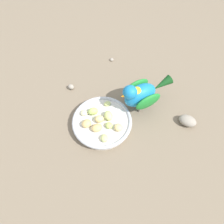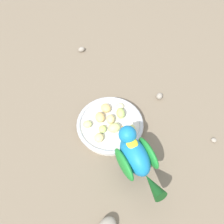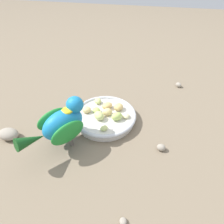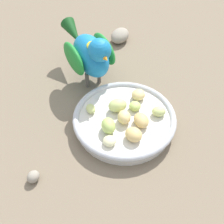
{
  "view_description": "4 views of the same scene",
  "coord_description": "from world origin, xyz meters",
  "px_view_note": "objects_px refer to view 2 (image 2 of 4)",
  "views": [
    {
      "loc": [
        -0.21,
        0.31,
        0.66
      ],
      "look_at": [
        -0.04,
        -0.02,
        0.07
      ],
      "focal_mm": 32.82,
      "sensor_mm": 36.0,
      "label": 1
    },
    {
      "loc": [
        -0.39,
        -0.22,
        0.72
      ],
      "look_at": [
        0.02,
        0.01,
        0.05
      ],
      "focal_mm": 41.2,
      "sensor_mm": 36.0,
      "label": 2
    },
    {
      "loc": [
        0.12,
        -0.46,
        0.44
      ],
      "look_at": [
        0.02,
        0.0,
        0.04
      ],
      "focal_mm": 30.06,
      "sensor_mm": 36.0,
      "label": 3
    },
    {
      "loc": [
        0.38,
        0.18,
        0.51
      ],
      "look_at": [
        0.01,
        -0.01,
        0.05
      ],
      "focal_mm": 50.07,
      "sensor_mm": 36.0,
      "label": 4
    }
  ],
  "objects_px": {
    "apple_piece_7": "(106,108)",
    "feeding_bowl": "(110,125)",
    "apple_piece_0": "(87,124)",
    "pebble_1": "(214,140)",
    "apple_piece_3": "(99,138)",
    "apple_piece_9": "(120,106)",
    "apple_piece_1": "(114,128)",
    "apple_piece_2": "(111,119)",
    "apple_piece_6": "(100,117)",
    "pebble_0": "(160,96)",
    "apple_piece_8": "(103,129)",
    "parrot": "(136,156)",
    "apple_piece_4": "(132,128)",
    "apple_piece_5": "(121,113)",
    "pebble_2": "(82,49)"
  },
  "relations": [
    {
      "from": "pebble_1",
      "to": "pebble_2",
      "type": "relative_size",
      "value": 0.65
    },
    {
      "from": "feeding_bowl",
      "to": "apple_piece_6",
      "type": "bearing_deg",
      "value": 90.95
    },
    {
      "from": "pebble_0",
      "to": "apple_piece_3",
      "type": "bearing_deg",
      "value": 160.85
    },
    {
      "from": "apple_piece_2",
      "to": "apple_piece_5",
      "type": "height_order",
      "value": "apple_piece_5"
    },
    {
      "from": "apple_piece_7",
      "to": "apple_piece_8",
      "type": "height_order",
      "value": "apple_piece_7"
    },
    {
      "from": "apple_piece_4",
      "to": "pebble_1",
      "type": "relative_size",
      "value": 1.51
    },
    {
      "from": "apple_piece_2",
      "to": "apple_piece_8",
      "type": "bearing_deg",
      "value": 173.36
    },
    {
      "from": "apple_piece_0",
      "to": "pebble_1",
      "type": "distance_m",
      "value": 0.4
    },
    {
      "from": "pebble_1",
      "to": "apple_piece_6",
      "type": "bearing_deg",
      "value": 109.37
    },
    {
      "from": "apple_piece_7",
      "to": "apple_piece_2",
      "type": "bearing_deg",
      "value": -129.53
    },
    {
      "from": "feeding_bowl",
      "to": "apple_piece_8",
      "type": "bearing_deg",
      "value": 166.1
    },
    {
      "from": "apple_piece_9",
      "to": "parrot",
      "type": "distance_m",
      "value": 0.22
    },
    {
      "from": "apple_piece_1",
      "to": "apple_piece_2",
      "type": "bearing_deg",
      "value": 47.68
    },
    {
      "from": "apple_piece_4",
      "to": "apple_piece_1",
      "type": "bearing_deg",
      "value": 121.87
    },
    {
      "from": "apple_piece_7",
      "to": "parrot",
      "type": "relative_size",
      "value": 0.18
    },
    {
      "from": "apple_piece_2",
      "to": "apple_piece_3",
      "type": "height_order",
      "value": "apple_piece_2"
    },
    {
      "from": "apple_piece_6",
      "to": "pebble_1",
      "type": "xyz_separation_m",
      "value": [
        0.12,
        -0.35,
        -0.03
      ]
    },
    {
      "from": "feeding_bowl",
      "to": "apple_piece_1",
      "type": "height_order",
      "value": "apple_piece_1"
    },
    {
      "from": "apple_piece_8",
      "to": "apple_piece_9",
      "type": "distance_m",
      "value": 0.11
    },
    {
      "from": "apple_piece_2",
      "to": "apple_piece_7",
      "type": "bearing_deg",
      "value": 50.47
    },
    {
      "from": "apple_piece_3",
      "to": "pebble_2",
      "type": "relative_size",
      "value": 1.17
    },
    {
      "from": "apple_piece_3",
      "to": "apple_piece_9",
      "type": "xyz_separation_m",
      "value": [
        0.14,
        0.0,
        -0.0
      ]
    },
    {
      "from": "apple_piece_7",
      "to": "parrot",
      "type": "height_order",
      "value": "parrot"
    },
    {
      "from": "feeding_bowl",
      "to": "pebble_2",
      "type": "distance_m",
      "value": 0.38
    },
    {
      "from": "apple_piece_7",
      "to": "pebble_1",
      "type": "relative_size",
      "value": 2.07
    },
    {
      "from": "feeding_bowl",
      "to": "apple_piece_7",
      "type": "relative_size",
      "value": 6.12
    },
    {
      "from": "apple_piece_7",
      "to": "pebble_0",
      "type": "height_order",
      "value": "apple_piece_7"
    },
    {
      "from": "apple_piece_4",
      "to": "apple_piece_5",
      "type": "height_order",
      "value": "apple_piece_5"
    },
    {
      "from": "apple_piece_6",
      "to": "pebble_0",
      "type": "relative_size",
      "value": 1.5
    },
    {
      "from": "apple_piece_2",
      "to": "apple_piece_7",
      "type": "height_order",
      "value": "apple_piece_2"
    },
    {
      "from": "feeding_bowl",
      "to": "apple_piece_2",
      "type": "bearing_deg",
      "value": 16.83
    },
    {
      "from": "apple_piece_7",
      "to": "feeding_bowl",
      "type": "bearing_deg",
      "value": -135.69
    },
    {
      "from": "apple_piece_2",
      "to": "apple_piece_1",
      "type": "bearing_deg",
      "value": -132.32
    },
    {
      "from": "apple_piece_6",
      "to": "parrot",
      "type": "relative_size",
      "value": 0.2
    },
    {
      "from": "apple_piece_6",
      "to": "apple_piece_1",
      "type": "bearing_deg",
      "value": -102.22
    },
    {
      "from": "apple_piece_1",
      "to": "apple_piece_2",
      "type": "height_order",
      "value": "apple_piece_1"
    },
    {
      "from": "apple_piece_5",
      "to": "pebble_1",
      "type": "relative_size",
      "value": 2.19
    },
    {
      "from": "apple_piece_8",
      "to": "pebble_0",
      "type": "distance_m",
      "value": 0.25
    },
    {
      "from": "apple_piece_5",
      "to": "apple_piece_6",
      "type": "xyz_separation_m",
      "value": [
        -0.05,
        0.05,
        -0.0
      ]
    },
    {
      "from": "apple_piece_8",
      "to": "parrot",
      "type": "xyz_separation_m",
      "value": [
        -0.06,
        -0.14,
        0.05
      ]
    },
    {
      "from": "apple_piece_0",
      "to": "apple_piece_7",
      "type": "xyz_separation_m",
      "value": [
        0.08,
        -0.02,
        0.0
      ]
    },
    {
      "from": "pebble_1",
      "to": "apple_piece_5",
      "type": "bearing_deg",
      "value": 104.51
    },
    {
      "from": "apple_piece_4",
      "to": "apple_piece_9",
      "type": "height_order",
      "value": "same"
    },
    {
      "from": "apple_piece_3",
      "to": "parrot",
      "type": "xyz_separation_m",
      "value": [
        -0.02,
        -0.13,
        0.05
      ]
    },
    {
      "from": "pebble_1",
      "to": "pebble_0",
      "type": "bearing_deg",
      "value": 71.56
    },
    {
      "from": "feeding_bowl",
      "to": "apple_piece_2",
      "type": "relative_size",
      "value": 6.6
    },
    {
      "from": "apple_piece_9",
      "to": "apple_piece_6",
      "type": "bearing_deg",
      "value": 155.24
    },
    {
      "from": "apple_piece_4",
      "to": "apple_piece_0",
      "type": "bearing_deg",
      "value": 114.03
    },
    {
      "from": "pebble_1",
      "to": "pebble_2",
      "type": "distance_m",
      "value": 0.61
    },
    {
      "from": "apple_piece_2",
      "to": "pebble_2",
      "type": "relative_size",
      "value": 1.25
    }
  ]
}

